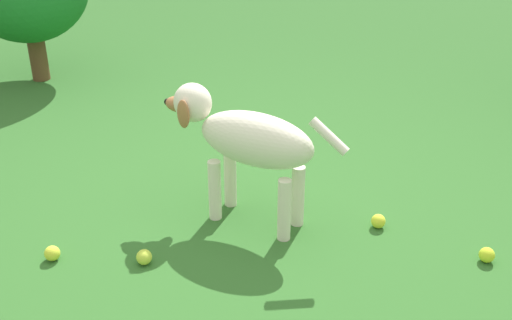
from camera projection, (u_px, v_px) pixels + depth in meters
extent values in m
plane|color=#2D6026|center=(234.00, 215.00, 2.93)|extent=(14.00, 14.00, 0.00)
ellipsoid|color=silver|center=(256.00, 140.00, 2.70)|extent=(0.24, 0.56, 0.24)
cylinder|color=silver|center=(215.00, 190.00, 2.85)|extent=(0.06, 0.06, 0.30)
cylinder|color=silver|center=(230.00, 178.00, 2.96)|extent=(0.06, 0.06, 0.30)
cylinder|color=silver|center=(284.00, 210.00, 2.69)|extent=(0.06, 0.06, 0.30)
cylinder|color=silver|center=(298.00, 196.00, 2.80)|extent=(0.06, 0.06, 0.30)
ellipsoid|color=silver|center=(192.00, 103.00, 2.79)|extent=(0.17, 0.19, 0.18)
ellipsoid|color=#9E663D|center=(178.00, 104.00, 2.84)|extent=(0.09, 0.13, 0.07)
sphere|color=black|center=(168.00, 102.00, 2.86)|extent=(0.03, 0.03, 0.03)
ellipsoid|color=#9E663D|center=(183.00, 114.00, 2.73)|extent=(0.04, 0.07, 0.14)
ellipsoid|color=#9E663D|center=(205.00, 102.00, 2.87)|extent=(0.04, 0.07, 0.14)
cylinder|color=silver|center=(329.00, 136.00, 2.51)|extent=(0.05, 0.18, 0.14)
sphere|color=#D2DC38|center=(52.00, 253.00, 2.60)|extent=(0.07, 0.07, 0.07)
sphere|color=#C1D740|center=(144.00, 257.00, 2.58)|extent=(0.07, 0.07, 0.07)
sphere|color=#C8DD2C|center=(487.00, 255.00, 2.59)|extent=(0.07, 0.07, 0.07)
sphere|color=#D0D932|center=(378.00, 221.00, 2.83)|extent=(0.07, 0.07, 0.07)
cylinder|color=brown|center=(39.00, 59.00, 4.58)|extent=(0.13, 0.13, 0.32)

